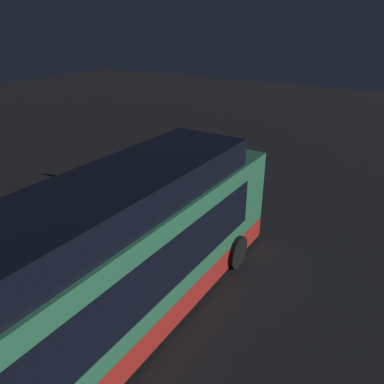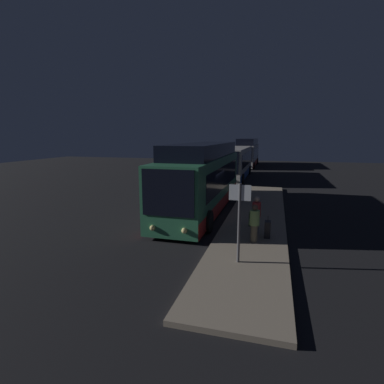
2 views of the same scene
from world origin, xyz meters
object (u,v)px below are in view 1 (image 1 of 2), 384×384
at_px(suitcase, 120,206).
at_px(trash_bin, 105,228).
at_px(sign_post, 180,155).
at_px(passenger_boarding, 141,192).
at_px(bus_lead, 108,272).
at_px(passenger_waiting, 123,199).

relative_size(suitcase, trash_bin, 1.47).
bearing_deg(suitcase, sign_post, -17.19).
distance_m(passenger_boarding, sign_post, 2.42).
relative_size(bus_lead, suitcase, 12.56).
height_order(sign_post, trash_bin, sign_post).
relative_size(passenger_waiting, suitcase, 1.78).
height_order(passenger_boarding, passenger_waiting, passenger_waiting).
bearing_deg(bus_lead, sign_post, 22.37).
distance_m(bus_lead, trash_bin, 4.67).
xyz_separation_m(passenger_waiting, sign_post, (3.23, -0.38, 0.84)).
height_order(suitcase, sign_post, sign_post).
distance_m(passenger_waiting, trash_bin, 1.34).
bearing_deg(trash_bin, bus_lead, -133.17).
bearing_deg(suitcase, trash_bin, -155.16).
distance_m(suitcase, sign_post, 3.33).
height_order(passenger_boarding, suitcase, passenger_boarding).
bearing_deg(trash_bin, passenger_waiting, 9.13).
distance_m(passenger_boarding, suitcase, 0.98).
bearing_deg(trash_bin, sign_post, -2.41).
bearing_deg(passenger_boarding, trash_bin, 75.42).
relative_size(passenger_waiting, sign_post, 0.62).
bearing_deg(sign_post, suitcase, 162.81).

